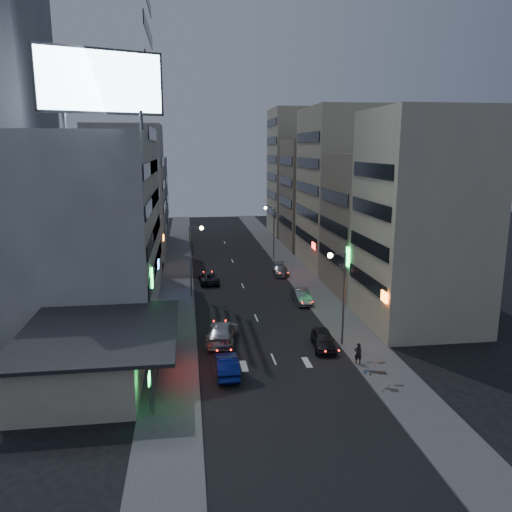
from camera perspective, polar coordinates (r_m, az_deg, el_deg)
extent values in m
plane|color=black|center=(37.22, 3.11, -14.15)|extent=(180.00, 180.00, 0.00)
cube|color=#4C4C4F|center=(64.86, -8.97, -2.66)|extent=(4.00, 120.00, 0.12)
cube|color=#4C4C4F|center=(66.45, 4.97, -2.20)|extent=(4.00, 120.00, 0.12)
cube|color=#B9B491|center=(38.44, -18.84, -10.99)|extent=(8.00, 12.00, 3.60)
cube|color=black|center=(37.55, -17.53, -8.25)|extent=(11.00, 13.00, 0.25)
cube|color=black|center=(37.29, -11.17, -9.11)|extent=(0.12, 4.00, 0.90)
cube|color=#FF1E14|center=(37.29, -11.05, -9.11)|extent=(0.04, 3.70, 0.70)
cube|color=beige|center=(54.28, -19.00, 3.57)|extent=(14.00, 24.00, 18.00)
cube|color=#B9B491|center=(48.72, 18.43, 3.89)|extent=(10.00, 11.00, 20.00)
cube|color=gray|center=(59.60, 13.89, 3.62)|extent=(11.00, 12.00, 16.00)
cube|color=#B9B491|center=(71.28, 9.77, 7.57)|extent=(10.00, 14.00, 22.00)
cube|color=beige|center=(78.51, -14.56, 7.04)|extent=(11.00, 10.00, 20.00)
cube|color=gray|center=(91.66, -13.89, 6.18)|extent=(12.00, 10.00, 15.00)
cube|color=gray|center=(85.94, 7.02, 7.08)|extent=(11.00, 12.00, 18.00)
cube|color=#B9B491|center=(99.42, 5.26, 9.53)|extent=(12.00, 12.00, 24.00)
cylinder|color=#595B60|center=(43.82, -21.08, 14.34)|extent=(0.30, 0.30, 1.50)
cylinder|color=#595B60|center=(42.93, -12.99, 14.89)|extent=(0.30, 0.30, 1.50)
cube|color=black|center=(43.53, -17.33, 18.52)|extent=(9.52, 3.75, 5.00)
cube|color=#BFE8FF|center=(43.31, -17.28, 18.56)|extent=(9.04, 3.34, 4.60)
cylinder|color=#595B60|center=(42.63, 9.99, -4.89)|extent=(0.16, 0.16, 8.00)
cylinder|color=#595B60|center=(41.45, 9.27, 0.22)|extent=(1.40, 0.10, 0.10)
sphere|color=#FFD88C|center=(41.30, 8.47, 0.06)|extent=(0.44, 0.44, 0.44)
cylinder|color=#595B60|center=(56.11, -7.49, -0.67)|extent=(0.16, 0.16, 8.00)
cylinder|color=#595B60|center=(55.39, -6.88, 3.28)|extent=(1.40, 0.10, 0.10)
sphere|color=#FFD88C|center=(55.41, -6.25, 3.20)|extent=(0.44, 0.44, 0.44)
cylinder|color=#595B60|center=(74.88, 2.06, 2.65)|extent=(0.16, 0.16, 8.00)
cylinder|color=#595B60|center=(74.22, 1.55, 5.61)|extent=(1.40, 0.10, 0.10)
sphere|color=#FFD88C|center=(74.13, 1.09, 5.53)|extent=(0.44, 0.44, 0.44)
imported|color=black|center=(42.91, 7.69, -9.46)|extent=(2.25, 4.57, 1.50)
imported|color=gray|center=(54.76, 5.24, -4.60)|extent=(1.61, 4.48, 1.47)
imported|color=#222327|center=(62.78, -5.45, -2.47)|extent=(2.55, 5.06, 1.37)
imported|color=gray|center=(66.53, 2.82, -1.60)|extent=(2.18, 4.74, 1.34)
imported|color=navy|center=(37.93, -3.36, -12.37)|extent=(1.63, 4.58, 1.50)
imported|color=#AAABB3|center=(43.98, -3.91, -8.69)|extent=(3.43, 6.22, 1.71)
imported|color=black|center=(40.15, 11.59, -10.84)|extent=(0.63, 0.42, 1.70)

